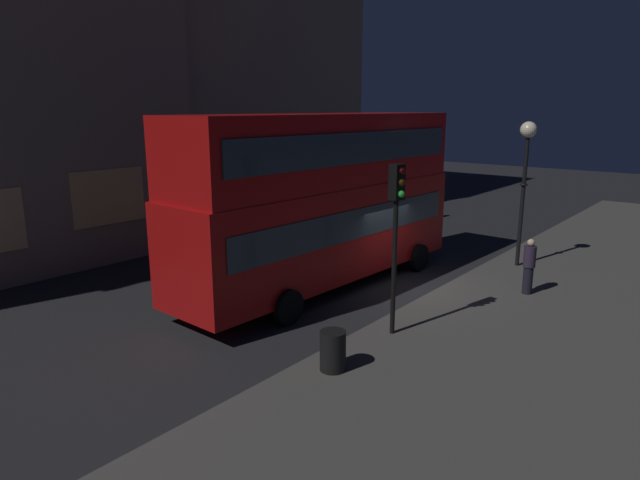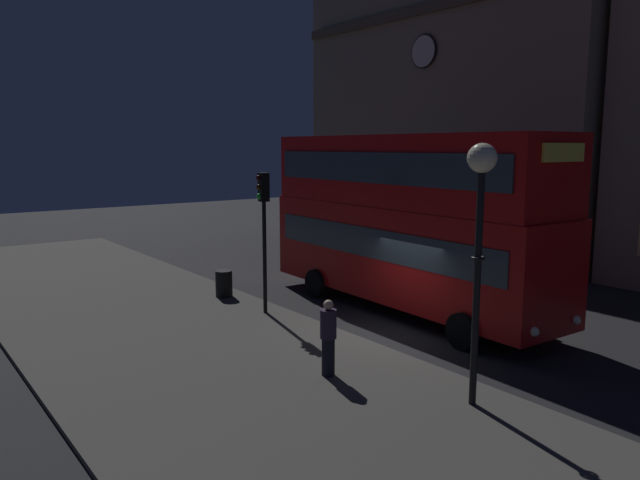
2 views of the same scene
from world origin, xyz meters
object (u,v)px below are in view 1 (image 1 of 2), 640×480
(traffic_light_far_side, at_px, (400,169))
(litter_bin, at_px, (333,351))
(double_decker_bus, at_px, (323,194))
(pedestrian, at_px, (529,266))
(traffic_light_near_kerb, at_px, (396,215))
(street_lamp, at_px, (526,156))

(traffic_light_far_side, height_order, litter_bin, traffic_light_far_side)
(double_decker_bus, distance_m, pedestrian, 6.64)
(double_decker_bus, relative_size, traffic_light_near_kerb, 2.58)
(traffic_light_far_side, relative_size, pedestrian, 2.25)
(traffic_light_far_side, bearing_deg, double_decker_bus, 14.24)
(street_lamp, distance_m, litter_bin, 11.19)
(double_decker_bus, relative_size, street_lamp, 2.16)
(traffic_light_near_kerb, relative_size, pedestrian, 2.48)
(traffic_light_far_side, relative_size, litter_bin, 4.33)
(traffic_light_near_kerb, bearing_deg, traffic_light_far_side, 40.43)
(double_decker_bus, xyz_separation_m, street_lamp, (6.07, -4.12, 0.99))
(traffic_light_near_kerb, bearing_deg, litter_bin, -169.08)
(pedestrian, height_order, litter_bin, pedestrian)
(double_decker_bus, distance_m, traffic_light_far_side, 10.55)
(traffic_light_near_kerb, bearing_deg, street_lamp, 8.20)
(street_lamp, xyz_separation_m, litter_bin, (-10.64, 0.20, -3.48))
(street_lamp, bearing_deg, traffic_light_near_kerb, 178.30)
(traffic_light_far_side, xyz_separation_m, litter_bin, (-14.60, -7.16, -2.21))
(traffic_light_near_kerb, height_order, traffic_light_far_side, traffic_light_near_kerb)
(street_lamp, bearing_deg, pedestrian, -155.26)
(traffic_light_far_side, distance_m, litter_bin, 16.41)
(traffic_light_far_side, distance_m, street_lamp, 8.45)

